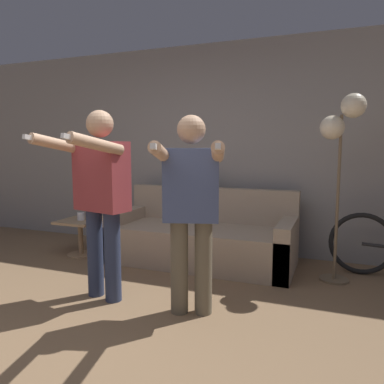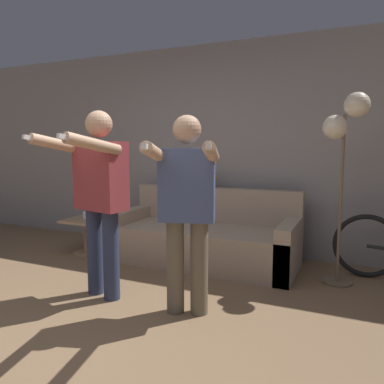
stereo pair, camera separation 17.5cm
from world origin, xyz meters
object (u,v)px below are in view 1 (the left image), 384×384
(person_left, at_px, (100,190))
(floor_lamp, at_px, (342,131))
(cat, at_px, (201,181))
(side_table, at_px, (80,230))
(couch, at_px, (202,239))
(cup, at_px, (81,216))
(person_right, at_px, (191,201))

(person_left, relative_size, floor_lamp, 0.90)
(person_left, xyz_separation_m, cat, (0.32, 1.63, -0.05))
(person_left, xyz_separation_m, floor_lamp, (1.90, 1.21, 0.52))
(floor_lamp, xyz_separation_m, side_table, (-2.93, -0.20, -1.16))
(couch, relative_size, floor_lamp, 1.14)
(cup, bearing_deg, side_table, -164.06)
(cup, bearing_deg, couch, 10.81)
(couch, relative_size, person_right, 1.32)
(couch, height_order, side_table, couch)
(couch, height_order, person_left, person_left)
(couch, bearing_deg, person_right, -74.01)
(couch, xyz_separation_m, side_table, (-1.49, -0.29, 0.05))
(cat, bearing_deg, person_right, -72.42)
(person_right, bearing_deg, side_table, 133.81)
(couch, distance_m, floor_lamp, 1.88)
(person_right, bearing_deg, couch, 88.50)
(cup, bearing_deg, floor_lamp, 3.79)
(person_right, distance_m, floor_lamp, 1.71)
(side_table, bearing_deg, person_right, -28.71)
(person_left, distance_m, person_right, 0.84)
(person_right, distance_m, cup, 2.15)
(cat, distance_m, cup, 1.52)
(person_left, distance_m, cup, 1.51)
(person_right, height_order, floor_lamp, floor_lamp)
(couch, relative_size, person_left, 1.27)
(floor_lamp, height_order, cup, floor_lamp)
(cat, distance_m, floor_lamp, 1.73)
(person_left, height_order, person_right, person_left)
(cat, relative_size, floor_lamp, 0.22)
(floor_lamp, bearing_deg, cup, -176.21)
(side_table, bearing_deg, couch, 10.86)
(couch, xyz_separation_m, cat, (-0.14, 0.33, 0.64))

